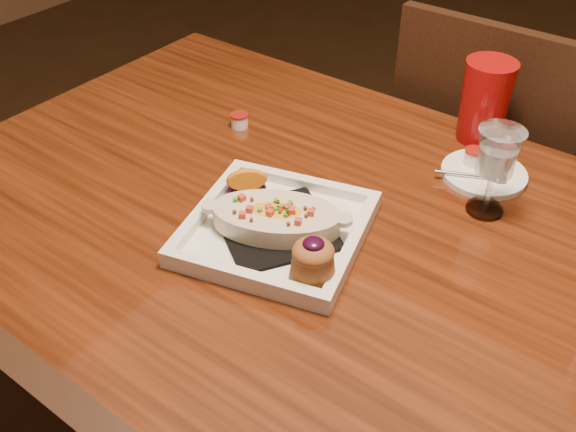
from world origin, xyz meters
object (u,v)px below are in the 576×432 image
Objects in this scene: table at (345,284)px; goblet at (497,157)px; saucer at (483,170)px; red_tumbler at (485,102)px; chair_far at (484,180)px; plate at (280,227)px.

goblet is (0.14, 0.19, 0.20)m from table.
red_tumbler is at bearing 117.86° from saucer.
chair_far is 6.26× the size of saucer.
saucer is at bearing 105.53° from chair_far.
plate is at bearing 83.06° from chair_far.
saucer is (0.09, -0.34, 0.25)m from chair_far.
table is 0.31m from goblet.
table is 1.61× the size of chair_far.
red_tumbler is (0.04, -0.23, 0.32)m from chair_far.
goblet reaches higher than table.
goblet is 0.97× the size of red_tumbler.
table is at bearing 22.76° from plate.
goblet is (0.14, -0.44, 0.35)m from chair_far.
table is 0.16m from plate.
saucer is at bearing 47.96° from plate.
goblet is 0.23m from red_tumbler.
table is 9.89× the size of goblet.
saucer is at bearing -62.14° from red_tumbler.
plate is at bearing -104.51° from red_tumbler.
saucer is 0.95× the size of red_tumbler.
chair_far reaches higher than goblet.
red_tumbler is (0.12, 0.47, 0.05)m from plate.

